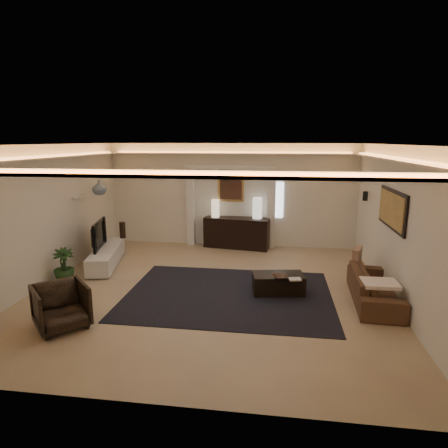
# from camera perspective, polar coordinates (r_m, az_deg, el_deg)

# --- Properties ---
(floor) EXTENTS (7.00, 7.00, 0.00)m
(floor) POSITION_cam_1_polar(r_m,az_deg,el_deg) (7.91, -2.06, -9.77)
(floor) COLOR tan
(floor) RESTS_ON ground
(ceiling) EXTENTS (7.00, 7.00, 0.00)m
(ceiling) POSITION_cam_1_polar(r_m,az_deg,el_deg) (7.33, -2.23, 11.73)
(ceiling) COLOR white
(ceiling) RESTS_ON ground
(wall_back) EXTENTS (7.00, 0.00, 7.00)m
(wall_back) POSITION_cam_1_polar(r_m,az_deg,el_deg) (10.90, 1.04, 4.29)
(wall_back) COLOR silver
(wall_back) RESTS_ON ground
(wall_front) EXTENTS (7.00, 0.00, 7.00)m
(wall_front) POSITION_cam_1_polar(r_m,az_deg,el_deg) (4.22, -10.46, -9.10)
(wall_front) COLOR silver
(wall_front) RESTS_ON ground
(wall_left) EXTENTS (0.00, 7.00, 7.00)m
(wall_left) POSITION_cam_1_polar(r_m,az_deg,el_deg) (8.79, -25.24, 1.15)
(wall_left) COLOR silver
(wall_left) RESTS_ON ground
(wall_right) EXTENTS (0.00, 7.00, 7.00)m
(wall_right) POSITION_cam_1_polar(r_m,az_deg,el_deg) (7.71, 24.43, -0.21)
(wall_right) COLOR silver
(wall_right) RESTS_ON ground
(cove_soffit) EXTENTS (7.00, 7.00, 0.04)m
(cove_soffit) POSITION_cam_1_polar(r_m,az_deg,el_deg) (7.34, -2.22, 9.54)
(cove_soffit) COLOR silver
(cove_soffit) RESTS_ON ceiling
(daylight_slit) EXTENTS (0.25, 0.03, 1.00)m
(daylight_slit) POSITION_cam_1_polar(r_m,az_deg,el_deg) (10.82, 8.15, 3.57)
(daylight_slit) COLOR white
(daylight_slit) RESTS_ON wall_back
(area_rug) EXTENTS (4.00, 3.00, 0.01)m
(area_rug) POSITION_cam_1_polar(r_m,az_deg,el_deg) (7.67, 0.68, -10.44)
(area_rug) COLOR black
(area_rug) RESTS_ON ground
(pilaster_left) EXTENTS (0.22, 0.20, 2.20)m
(pilaster_left) POSITION_cam_1_polar(r_m,az_deg,el_deg) (11.05, -4.97, 2.52)
(pilaster_left) COLOR silver
(pilaster_left) RESTS_ON ground
(pilaster_right) EXTENTS (0.22, 0.20, 2.20)m
(pilaster_right) POSITION_cam_1_polar(r_m,az_deg,el_deg) (10.79, 7.05, 2.22)
(pilaster_right) COLOR silver
(pilaster_right) RESTS_ON ground
(alcove_header) EXTENTS (2.52, 0.20, 0.12)m
(alcove_header) POSITION_cam_1_polar(r_m,az_deg,el_deg) (10.72, 0.99, 8.45)
(alcove_header) COLOR silver
(alcove_header) RESTS_ON wall_back
(painting_frame) EXTENTS (0.74, 0.04, 0.74)m
(painting_frame) POSITION_cam_1_polar(r_m,az_deg,el_deg) (10.85, 1.02, 5.31)
(painting_frame) COLOR tan
(painting_frame) RESTS_ON wall_back
(painting_canvas) EXTENTS (0.62, 0.02, 0.62)m
(painting_canvas) POSITION_cam_1_polar(r_m,az_deg,el_deg) (10.82, 1.01, 5.30)
(painting_canvas) COLOR #4C2D1E
(painting_canvas) RESTS_ON wall_back
(art_panel_frame) EXTENTS (0.04, 1.64, 0.74)m
(art_panel_frame) POSITION_cam_1_polar(r_m,az_deg,el_deg) (7.94, 23.78, 2.03)
(art_panel_frame) COLOR black
(art_panel_frame) RESTS_ON wall_right
(art_panel_gold) EXTENTS (0.02, 1.50, 0.62)m
(art_panel_gold) POSITION_cam_1_polar(r_m,az_deg,el_deg) (7.93, 23.61, 2.04)
(art_panel_gold) COLOR tan
(art_panel_gold) RESTS_ON wall_right
(wall_sconce) EXTENTS (0.12, 0.12, 0.22)m
(wall_sconce) POSITION_cam_1_polar(r_m,az_deg,el_deg) (9.74, 20.28, 3.92)
(wall_sconce) COLOR black
(wall_sconce) RESTS_ON wall_right
(wall_niche) EXTENTS (0.10, 0.55, 0.04)m
(wall_niche) POSITION_cam_1_polar(r_m,az_deg,el_deg) (9.91, -20.70, 3.85)
(wall_niche) COLOR silver
(wall_niche) RESTS_ON wall_left
(console) EXTENTS (1.88, 0.83, 0.91)m
(console) POSITION_cam_1_polar(r_m,az_deg,el_deg) (10.84, 1.94, -1.42)
(console) COLOR black
(console) RESTS_ON ground
(lamp_left) EXTENTS (0.26, 0.26, 0.50)m
(lamp_left) POSITION_cam_1_polar(r_m,az_deg,el_deg) (10.77, -1.29, 2.25)
(lamp_left) COLOR #F9DFB8
(lamp_left) RESTS_ON console
(lamp_right) EXTENTS (0.28, 0.28, 0.58)m
(lamp_right) POSITION_cam_1_polar(r_m,az_deg,el_deg) (10.65, 4.98, 2.09)
(lamp_right) COLOR silver
(lamp_right) RESTS_ON console
(media_ledge) EXTENTS (0.98, 2.17, 0.39)m
(media_ledge) POSITION_cam_1_polar(r_m,az_deg,el_deg) (9.78, -17.07, -4.57)
(media_ledge) COLOR silver
(media_ledge) RESTS_ON ground
(tv) EXTENTS (1.16, 0.40, 0.67)m
(tv) POSITION_cam_1_polar(r_m,az_deg,el_deg) (9.74, -18.72, -1.34)
(tv) COLOR black
(tv) RESTS_ON media_ledge
(figurine) EXTENTS (0.17, 0.17, 0.43)m
(figurine) POSITION_cam_1_polar(r_m,az_deg,el_deg) (10.57, -14.87, -0.85)
(figurine) COLOR black
(figurine) RESTS_ON media_ledge
(ginger_jar) EXTENTS (0.39, 0.39, 0.36)m
(ginger_jar) POSITION_cam_1_polar(r_m,az_deg,el_deg) (9.89, -18.08, 5.18)
(ginger_jar) COLOR slate
(ginger_jar) RESTS_ON wall_niche
(plant) EXTENTS (0.59, 0.59, 0.75)m
(plant) POSITION_cam_1_polar(r_m,az_deg,el_deg) (8.84, -22.75, -5.76)
(plant) COLOR #1D3918
(plant) RESTS_ON ground
(sofa) EXTENTS (1.99, 0.87, 0.57)m
(sofa) POSITION_cam_1_polar(r_m,az_deg,el_deg) (7.79, 21.48, -8.77)
(sofa) COLOR #381E12
(sofa) RESTS_ON ground
(throw_blanket) EXTENTS (0.61, 0.50, 0.06)m
(throw_blanket) POSITION_cam_1_polar(r_m,az_deg,el_deg) (7.25, 22.20, -8.18)
(throw_blanket) COLOR white
(throw_blanket) RESTS_ON sofa
(throw_pillow) EXTENTS (0.28, 0.46, 0.45)m
(throw_pillow) POSITION_cam_1_polar(r_m,az_deg,el_deg) (8.56, 19.16, -4.84)
(throw_pillow) COLOR #957159
(throw_pillow) RESTS_ON sofa
(coffee_table) EXTENTS (1.07, 0.70, 0.37)m
(coffee_table) POSITION_cam_1_polar(r_m,az_deg,el_deg) (7.77, 8.06, -8.70)
(coffee_table) COLOR black
(coffee_table) RESTS_ON ground
(bowl) EXTENTS (0.35, 0.35, 0.08)m
(bowl) POSITION_cam_1_polar(r_m,az_deg,el_deg) (7.43, 8.34, -7.71)
(bowl) COLOR #3D2B1F
(bowl) RESTS_ON coffee_table
(magazine) EXTENTS (0.25, 0.20, 0.03)m
(magazine) POSITION_cam_1_polar(r_m,az_deg,el_deg) (7.44, 10.51, -7.93)
(magazine) COLOR silver
(magazine) RESTS_ON coffee_table
(armchair) EXTENTS (1.11, 1.12, 0.73)m
(armchair) POSITION_cam_1_polar(r_m,az_deg,el_deg) (6.82, -23.08, -11.22)
(armchair) COLOR black
(armchair) RESTS_ON ground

